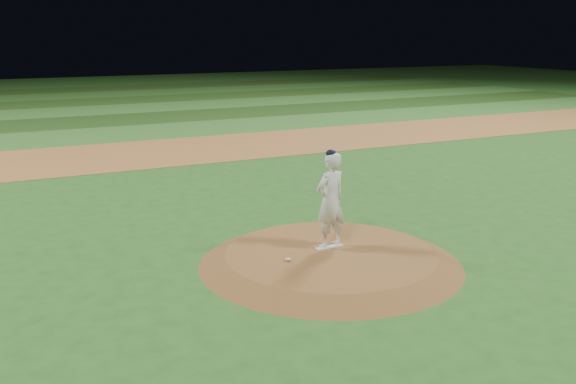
{
  "coord_description": "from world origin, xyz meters",
  "views": [
    {
      "loc": [
        -6.42,
        -10.98,
        4.75
      ],
      "look_at": [
        0.0,
        2.0,
        1.1
      ],
      "focal_mm": 40.0,
      "sensor_mm": 36.0,
      "label": 1
    }
  ],
  "objects_px": {
    "pitchers_mound": "(330,258)",
    "pitcher_on_mound": "(330,200)",
    "rosin_bag": "(288,259)",
    "pitching_rubber": "(329,247)"
  },
  "relations": [
    {
      "from": "pitchers_mound",
      "to": "pitcher_on_mound",
      "type": "relative_size",
      "value": 2.6
    },
    {
      "from": "rosin_bag",
      "to": "pitcher_on_mound",
      "type": "relative_size",
      "value": 0.06
    },
    {
      "from": "pitching_rubber",
      "to": "pitchers_mound",
      "type": "bearing_deg",
      "value": -120.03
    },
    {
      "from": "pitchers_mound",
      "to": "pitcher_on_mound",
      "type": "bearing_deg",
      "value": 62.7
    },
    {
      "from": "rosin_bag",
      "to": "pitcher_on_mound",
      "type": "height_order",
      "value": "pitcher_on_mound"
    },
    {
      "from": "pitching_rubber",
      "to": "rosin_bag",
      "type": "height_order",
      "value": "rosin_bag"
    },
    {
      "from": "pitchers_mound",
      "to": "pitching_rubber",
      "type": "height_order",
      "value": "pitching_rubber"
    },
    {
      "from": "pitchers_mound",
      "to": "rosin_bag",
      "type": "xyz_separation_m",
      "value": [
        -1.02,
        -0.07,
        0.16
      ]
    },
    {
      "from": "pitchers_mound",
      "to": "pitcher_on_mound",
      "type": "xyz_separation_m",
      "value": [
        0.17,
        0.33,
        1.16
      ]
    },
    {
      "from": "pitching_rubber",
      "to": "pitcher_on_mound",
      "type": "xyz_separation_m",
      "value": [
        0.04,
        0.07,
        1.02
      ]
    }
  ]
}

